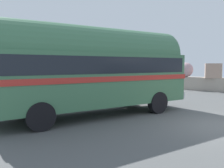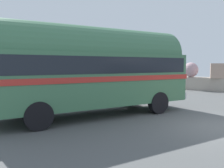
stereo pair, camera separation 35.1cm
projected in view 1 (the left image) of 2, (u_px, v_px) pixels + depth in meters
vintage_coach at (94, 68)px, 9.91m from camera, size 4.54×8.91×3.70m
second_coach at (30, 67)px, 13.34m from camera, size 3.47×8.82×3.70m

